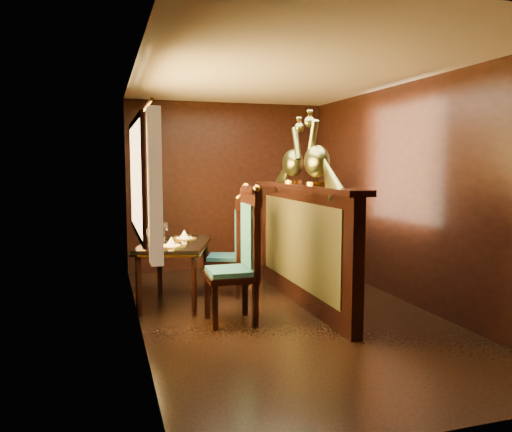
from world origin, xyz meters
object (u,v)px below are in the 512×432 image
object	(u,v)px
chair_left	(243,251)
peacock_left	(317,147)
dining_table	(174,248)
peacock_right	(293,151)
chair_right	(234,243)

from	to	relation	value
chair_left	peacock_left	distance (m)	1.32
dining_table	peacock_left	size ratio (longest dim) A/B	1.68
chair_left	peacock_right	bearing A→B (deg)	43.18
dining_table	chair_right	world-z (taller)	chair_right
peacock_left	peacock_right	xyz separation A→B (m)	(0.00, 0.68, -0.02)
dining_table	chair_right	xyz separation A→B (m)	(0.74, 0.14, 0.01)
chair_left	chair_right	world-z (taller)	chair_left
peacock_left	chair_left	bearing A→B (deg)	-176.11
peacock_right	chair_left	bearing A→B (deg)	-137.82
dining_table	chair_right	bearing A→B (deg)	29.09
dining_table	chair_right	size ratio (longest dim) A/B	1.10
chair_left	chair_right	distance (m)	1.06
chair_left	peacock_right	world-z (taller)	peacock_right
peacock_left	peacock_right	size ratio (longest dim) A/B	1.06
dining_table	peacock_left	world-z (taller)	peacock_left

